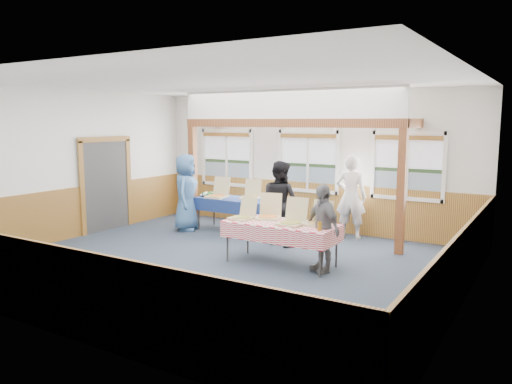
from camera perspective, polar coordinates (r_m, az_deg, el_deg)
floor at (r=9.05m, az=-3.72°, el=-8.16°), size 8.00×8.00×0.00m
ceiling at (r=8.71m, az=-3.92°, el=12.49°), size 8.00×8.00×0.00m
wall_back at (r=11.76m, az=6.07°, el=3.52°), size 8.00×0.00×8.00m
wall_front at (r=6.23m, az=-22.67°, el=-1.12°), size 8.00×0.00×8.00m
wall_left at (r=11.50m, az=-20.36°, el=2.96°), size 0.00×8.00×8.00m
wall_right at (r=7.23m, az=23.09°, el=0.05°), size 0.00×8.00×8.00m
wainscot_back at (r=11.86m, az=5.94°, el=-1.55°), size 7.98×0.05×1.10m
wainscot_front at (r=6.49m, az=-21.97°, el=-10.28°), size 7.98×0.05×1.10m
wainscot_left at (r=11.62m, az=-20.03°, el=-2.21°), size 0.05×6.98×1.10m
wainscot_right at (r=7.44m, az=22.45°, el=-7.96°), size 0.05×6.98×1.10m
cased_opening at (r=12.10m, az=-16.78°, el=0.73°), size 0.06×1.30×2.10m
window_left at (r=12.86m, az=-3.34°, el=4.29°), size 1.56×0.10×1.46m
window_mid at (r=11.71m, az=5.98°, el=3.89°), size 1.56×0.10×1.46m
window_right at (r=10.93m, az=16.95°, el=3.28°), size 1.56×0.10×1.46m
post_left at (r=12.10m, az=-7.22°, el=1.73°), size 0.15×0.15×2.40m
post_right at (r=9.82m, az=16.27°, el=-0.01°), size 0.15×0.15×2.40m
cross_beam at (r=10.65m, az=3.35°, el=7.87°), size 5.15×0.18×0.18m
table_left at (r=11.56m, az=-2.50°, el=-1.02°), size 1.95×1.53×0.76m
table_right at (r=8.82m, az=2.87°, el=-3.85°), size 2.04×0.96×0.76m
pizza_box_a at (r=11.69m, az=-4.44°, el=-0.31°), size 0.47×0.56×0.47m
pizza_box_b at (r=11.50m, az=-0.64°, el=-0.44°), size 0.49×0.55×0.43m
pizza_box_c at (r=9.09m, az=-1.56°, el=-2.74°), size 0.42×0.49×0.40m
pizza_box_d at (r=9.14m, az=1.45°, el=-2.66°), size 0.54×0.60×0.45m
pizza_box_e at (r=8.62m, az=4.09°, el=-3.33°), size 0.42×0.51×0.45m
pizza_box_f at (r=8.64m, az=7.13°, el=-3.37°), size 0.38×0.47×0.41m
veggie_tray at (r=11.98m, az=-5.48°, el=-0.29°), size 0.40×0.40×0.09m
drink_glass at (r=8.21m, az=7.27°, el=-3.90°), size 0.07×0.07×0.15m
woman_white at (r=10.98m, az=10.79°, el=-0.52°), size 0.72×0.52×1.82m
woman_black at (r=10.26m, az=2.74°, el=-1.24°), size 0.95×0.80×1.73m
man_blue at (r=11.69m, az=-8.02°, el=-0.05°), size 0.87×1.02×1.78m
person_grey at (r=8.49m, az=7.60°, el=-4.10°), size 0.93×0.78×1.49m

